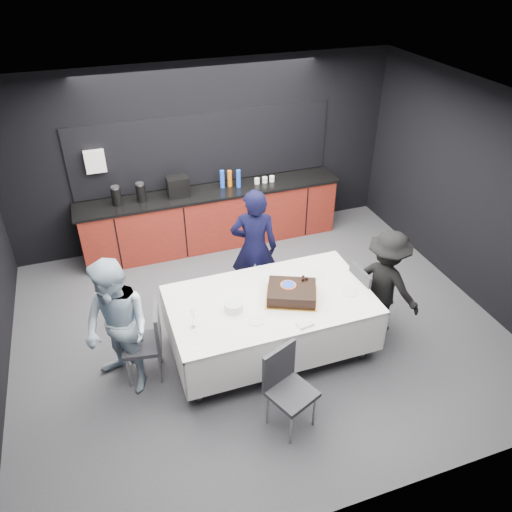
{
  "coord_description": "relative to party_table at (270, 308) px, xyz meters",
  "views": [
    {
      "loc": [
        -1.63,
        -4.56,
        4.33
      ],
      "look_at": [
        0.0,
        0.1,
        1.05
      ],
      "focal_mm": 35.0,
      "sensor_mm": 36.0,
      "label": 1
    }
  ],
  "objects": [
    {
      "name": "champagne_flute",
      "position": [
        -0.94,
        -0.18,
        0.3
      ],
      "size": [
        0.06,
        0.06,
        0.22
      ],
      "color": "white",
      "rests_on": "party_table"
    },
    {
      "name": "person_center",
      "position": [
        0.14,
        0.99,
        0.19
      ],
      "size": [
        0.7,
        0.57,
        1.67
      ],
      "primitive_type": "imported",
      "rotation": [
        0.0,
        0.0,
        2.83
      ],
      "color": "black",
      "rests_on": "ground"
    },
    {
      "name": "chair_right",
      "position": [
        1.26,
        0.0,
        -0.11
      ],
      "size": [
        0.45,
        0.45,
        0.92
      ],
      "color": "#2E2E33",
      "rests_on": "ground"
    },
    {
      "name": "chair_left",
      "position": [
        -1.4,
        0.08,
        -0.11
      ],
      "size": [
        0.48,
        0.48,
        0.92
      ],
      "color": "#2E2E33",
      "rests_on": "ground"
    },
    {
      "name": "room_shell",
      "position": [
        0.0,
        0.4,
        1.22
      ],
      "size": [
        6.04,
        5.04,
        2.82
      ],
      "color": "white",
      "rests_on": "ground"
    },
    {
      "name": "ground",
      "position": [
        0.0,
        0.4,
        -0.64
      ],
      "size": [
        6.0,
        6.0,
        0.0
      ],
      "primitive_type": "plane",
      "color": "#434348",
      "rests_on": "ground"
    },
    {
      "name": "cake_assembly",
      "position": [
        0.23,
        -0.06,
        0.21
      ],
      "size": [
        0.73,
        0.67,
        0.18
      ],
      "color": "gold",
      "rests_on": "party_table"
    },
    {
      "name": "loose_plate_near",
      "position": [
        -0.29,
        -0.31,
        0.14
      ],
      "size": [
        0.18,
        0.18,
        0.01
      ],
      "primitive_type": "cylinder",
      "color": "white",
      "rests_on": "party_table"
    },
    {
      "name": "party_table",
      "position": [
        0.0,
        0.0,
        0.0
      ],
      "size": [
        2.32,
        1.32,
        0.78
      ],
      "color": "#99999E",
      "rests_on": "ground"
    },
    {
      "name": "person_right",
      "position": [
        1.45,
        -0.1,
        0.07
      ],
      "size": [
        0.9,
        1.05,
        1.41
      ],
      "primitive_type": "imported",
      "rotation": [
        0.0,
        0.0,
        2.08
      ],
      "color": "black",
      "rests_on": "ground"
    },
    {
      "name": "plate_stack",
      "position": [
        -0.46,
        -0.05,
        0.19
      ],
      "size": [
        0.21,
        0.21,
        0.1
      ],
      "primitive_type": "cylinder",
      "color": "white",
      "rests_on": "party_table"
    },
    {
      "name": "person_left",
      "position": [
        -1.7,
        0.01,
        0.18
      ],
      "size": [
        0.96,
        1.0,
        1.63
      ],
      "primitive_type": "imported",
      "rotation": [
        0.0,
        0.0,
        -0.97
      ],
      "color": "#A2B8CC",
      "rests_on": "ground"
    },
    {
      "name": "fork_pile",
      "position": [
        0.19,
        -0.54,
        0.15
      ],
      "size": [
        0.19,
        0.14,
        0.03
      ],
      "primitive_type": "cube",
      "rotation": [
        0.0,
        0.0,
        0.17
      ],
      "color": "white",
      "rests_on": "party_table"
    },
    {
      "name": "chair_near",
      "position": [
        -0.21,
        -1.03,
        -0.11
      ],
      "size": [
        0.55,
        0.55,
        0.92
      ],
      "color": "#2E2E33",
      "rests_on": "ground"
    },
    {
      "name": "loose_plate_right_b",
      "position": [
        0.91,
        -0.19,
        0.14
      ],
      "size": [
        0.21,
        0.21,
        0.01
      ],
      "primitive_type": "cylinder",
      "color": "white",
      "rests_on": "party_table"
    },
    {
      "name": "loose_plate_far",
      "position": [
        0.07,
        0.31,
        0.14
      ],
      "size": [
        0.19,
        0.19,
        0.01
      ],
      "primitive_type": "cylinder",
      "color": "white",
      "rests_on": "party_table"
    },
    {
      "name": "loose_plate_right_a",
      "position": [
        0.7,
        0.25,
        0.14
      ],
      "size": [
        0.22,
        0.22,
        0.01
      ],
      "primitive_type": "cylinder",
      "color": "white",
      "rests_on": "party_table"
    },
    {
      "name": "kitchenette",
      "position": [
        -0.02,
        2.62,
        -0.1
      ],
      "size": [
        4.1,
        0.64,
        2.05
      ],
      "color": "maroon",
      "rests_on": "ground"
    }
  ]
}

